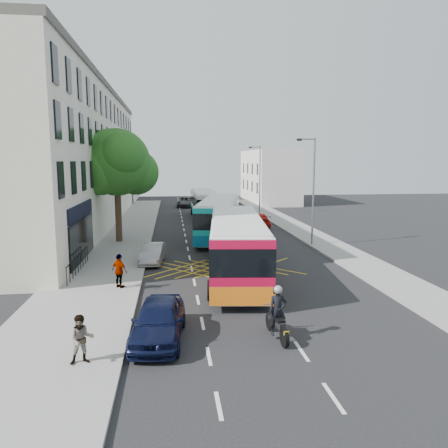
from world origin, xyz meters
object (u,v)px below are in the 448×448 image
object	(u,v)px
parked_car_silver	(153,253)
pedestrian_near	(82,339)
pedestrian_far	(119,271)
lamp_far	(259,176)
red_hatchback	(257,220)
parked_car_blue	(158,320)
bus_near	(237,246)
bus_mid	(219,218)
street_tree	(116,163)
motorbike	(277,314)
lamp_near	(312,186)
bus_far	(205,204)
distant_car_grey	(186,202)
distant_car_silver	(227,204)
distant_car_dark	(228,199)

from	to	relation	value
parked_car_silver	pedestrian_near	bearing A→B (deg)	-90.91
pedestrian_far	lamp_far	bearing A→B (deg)	-72.46
red_hatchback	parked_car_blue	bearing A→B (deg)	71.81
pedestrian_near	parked_car_blue	bearing A→B (deg)	25.87
parked_car_blue	parked_car_silver	size ratio (longest dim) A/B	1.17
bus_near	bus_mid	world-z (taller)	bus_near
street_tree	motorbike	size ratio (longest dim) A/B	3.86
red_hatchback	lamp_near	bearing A→B (deg)	103.02
lamp_far	bus_far	world-z (taller)	lamp_far
motorbike	distant_car_grey	world-z (taller)	motorbike
red_hatchback	distant_car_silver	distance (m)	16.56
motorbike	red_hatchback	distance (m)	27.07
street_tree	distant_car_grey	bearing A→B (deg)	76.72
parked_car_silver	pedestrian_far	distance (m)	6.00
parked_car_blue	parked_car_silver	xyz separation A→B (m)	(-0.70, 12.25, -0.13)
motorbike	parked_car_silver	distance (m)	13.60
lamp_near	pedestrian_near	size ratio (longest dim) A/B	5.05
street_tree	distant_car_silver	xyz separation A→B (m)	(11.64, 23.41, -5.69)
parked_car_silver	distant_car_dark	distance (m)	38.60
bus_mid	distant_car_silver	world-z (taller)	bus_mid
street_tree	motorbike	xyz separation A→B (m)	(7.93, -19.80, -5.34)
bus_mid	parked_car_silver	size ratio (longest dim) A/B	3.23
motorbike	distant_car_grey	xyz separation A→B (m)	(-1.70, 46.19, -0.25)
distant_car_silver	lamp_near	bearing A→B (deg)	89.10
bus_mid	distant_car_grey	distance (m)	25.30
red_hatchback	distant_car_dark	world-z (taller)	distant_car_dark
pedestrian_near	pedestrian_far	world-z (taller)	pedestrian_far
lamp_near	distant_car_silver	bearing A→B (deg)	96.64
bus_near	pedestrian_near	size ratio (longest dim) A/B	7.80
motorbike	bus_far	bearing A→B (deg)	84.28
bus_near	bus_mid	bearing A→B (deg)	94.56
street_tree	bus_mid	size ratio (longest dim) A/B	0.72
red_hatchback	lamp_far	bearing A→B (deg)	-101.57
distant_car_silver	parked_car_blue	bearing A→B (deg)	71.84
distant_car_dark	pedestrian_far	size ratio (longest dim) A/B	2.66
bus_near	distant_car_silver	bearing A→B (deg)	89.91
distant_car_silver	motorbike	bearing A→B (deg)	77.56
parked_car_blue	pedestrian_near	distance (m)	3.00
bus_mid	pedestrian_near	world-z (taller)	bus_mid
lamp_near	pedestrian_far	xyz separation A→B (m)	(-13.20, -10.02, -3.60)
bus_near	motorbike	distance (m)	8.59
street_tree	motorbike	bearing A→B (deg)	-68.17
lamp_far	distant_car_silver	world-z (taller)	lamp_far
parked_car_blue	distant_car_silver	size ratio (longest dim) A/B	1.25
parked_car_blue	distant_car_silver	xyz separation A→B (m)	(8.03, 42.83, -0.15)
distant_car_dark	bus_far	bearing A→B (deg)	78.91
bus_mid	red_hatchback	distance (m)	7.28
street_tree	bus_mid	xyz separation A→B (m)	(8.11, 1.18, -4.54)
lamp_far	pedestrian_far	size ratio (longest dim) A/B	4.64
red_hatchback	pedestrian_near	size ratio (longest dim) A/B	3.03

